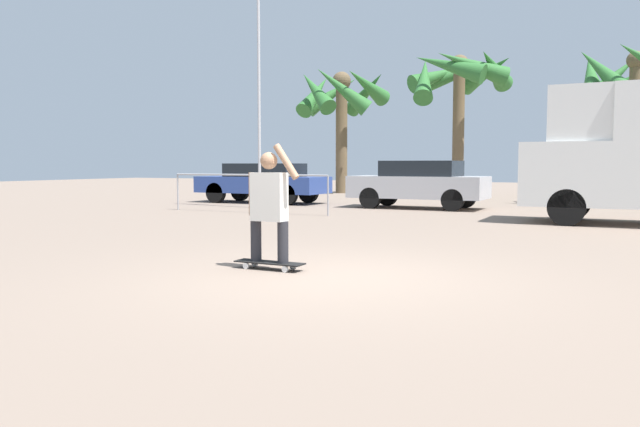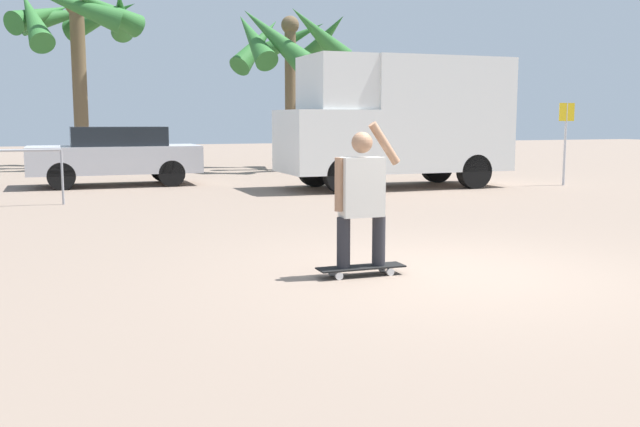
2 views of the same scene
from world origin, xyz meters
name	(u,v)px [view 2 (image 2 of 2)]	position (x,y,z in m)	size (l,w,h in m)	color
ground_plane	(447,272)	(0.00, 0.00, 0.00)	(80.00, 80.00, 0.00)	gray
skateboard	(361,268)	(-0.93, 0.17, 0.08)	(0.94, 0.25, 0.10)	black
person_skateboarder	(362,192)	(-0.94, 0.17, 0.88)	(0.73, 0.22, 1.51)	#28282D
camper_van	(399,118)	(3.79, 8.84, 1.66)	(5.43, 2.06, 3.07)	black
parked_car_silver	(116,154)	(-2.54, 11.67, 0.77)	(4.07, 1.74, 1.45)	black
palm_tree_near_van	(287,42)	(3.15, 15.63, 4.06)	(3.91, 4.10, 5.21)	brown
palm_tree_center_background	(77,20)	(-3.09, 18.72, 4.87)	(4.54, 4.59, 6.01)	brown
street_sign	(566,132)	(7.89, 7.89, 1.32)	(0.44, 0.06, 2.02)	#B7B7BC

